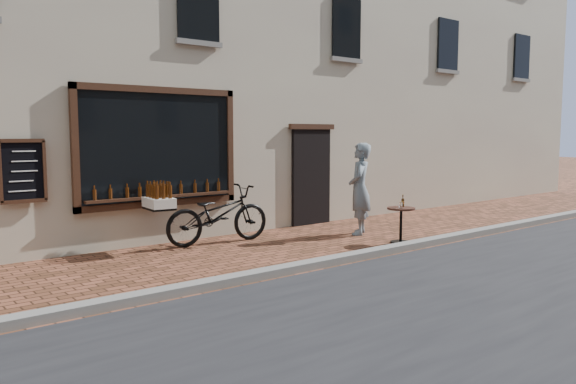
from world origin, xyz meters
TOP-DOWN VIEW (x-y plane):
  - ground at (0.00, 0.00)m, footprint 90.00×90.00m
  - kerb at (0.00, 0.20)m, footprint 90.00×0.25m
  - shop_building at (0.00, 6.50)m, footprint 28.00×6.20m
  - cargo_bicycle at (-1.04, 2.85)m, footprint 2.49×0.91m
  - bistro_table at (1.78, 0.68)m, footprint 0.54×0.54m
  - pedestrian at (1.84, 1.84)m, footprint 0.83×0.80m

SIDE VIEW (x-z plane):
  - ground at x=0.00m, z-range 0.00..0.00m
  - kerb at x=0.00m, z-range 0.00..0.12m
  - bistro_table at x=1.78m, z-range 0.03..0.95m
  - cargo_bicycle at x=-1.04m, z-range -0.03..1.17m
  - pedestrian at x=1.84m, z-range 0.00..1.91m
  - shop_building at x=0.00m, z-range 0.00..10.00m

